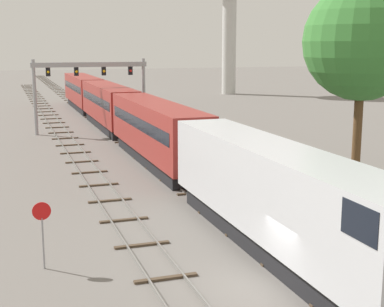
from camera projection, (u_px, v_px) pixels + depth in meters
ground_plane at (268, 288)px, 21.59m from camera, size 400.00×400.00×0.00m
track_main at (88, 112)px, 77.98m from camera, size 2.60×200.00×0.16m
track_near at (63, 135)px, 57.65m from camera, size 2.60×160.00×0.16m
passenger_train at (127, 115)px, 53.40m from camera, size 3.04×81.05×4.80m
signal_gantry at (90, 79)px, 59.07m from camera, size 12.10×0.49×7.76m
stop_sign at (42, 226)px, 23.06m from camera, size 0.76×0.08×2.88m
trackside_tree_left at (362, 42)px, 34.44m from camera, size 7.30×7.30×13.04m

